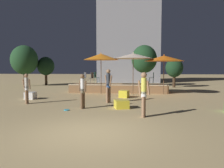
{
  "coord_description": "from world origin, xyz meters",
  "views": [
    {
      "loc": [
        1.28,
        -6.34,
        1.96
      ],
      "look_at": [
        0.0,
        7.3,
        0.94
      ],
      "focal_mm": 35.0,
      "sensor_mm": 36.0,
      "label": 1
    }
  ],
  "objects": [
    {
      "name": "distant_building",
      "position": [
        0.73,
        24.02,
        5.6
      ],
      "size": [
        8.17,
        4.75,
        11.19
      ],
      "color": "gray",
      "rests_on": "ground"
    },
    {
      "name": "person_1",
      "position": [
        -0.05,
        5.72,
        1.06
      ],
      "size": [
        0.49,
        0.41,
        1.88
      ],
      "rotation": [
        0.0,
        0.0,
        0.9
      ],
      "color": "#997051",
      "rests_on": "ground"
    },
    {
      "name": "patio_umbrella_2",
      "position": [
        1.33,
        9.64,
        2.81
      ],
      "size": [
        2.88,
        2.88,
        3.09
      ],
      "color": "brown",
      "rests_on": "ground"
    },
    {
      "name": "ground_plane",
      "position": [
        0.0,
        0.0,
        0.0
      ],
      "size": [
        120.0,
        120.0,
        0.0
      ],
      "primitive_type": "plane",
      "color": "tan"
    },
    {
      "name": "bistro_chair_3",
      "position": [
        -1.99,
        10.84,
        1.23
      ],
      "size": [
        0.45,
        0.45,
        0.9
      ],
      "rotation": [
        0.0,
        0.0,
        4.29
      ],
      "color": "#47474C",
      "rests_on": "wooden_deck"
    },
    {
      "name": "person_0",
      "position": [
        -4.45,
        4.97,
        0.88
      ],
      "size": [
        0.45,
        0.29,
        1.64
      ],
      "rotation": [
        0.0,
        0.0,
        4.87
      ],
      "color": "#997051",
      "rests_on": "ground"
    },
    {
      "name": "bistro_chair_2",
      "position": [
        -2.74,
        11.64,
        1.23
      ],
      "size": [
        0.48,
        0.48,
        0.9
      ],
      "rotation": [
        0.0,
        0.0,
        5.36
      ],
      "color": "#47474C",
      "rests_on": "wooden_deck"
    },
    {
      "name": "bistro_chair_0",
      "position": [
        2.94,
        11.93,
        1.23
      ],
      "size": [
        0.42,
        0.41,
        0.9
      ],
      "rotation": [
        0.0,
        0.0,
        4.52
      ],
      "color": "#1E4C47",
      "rests_on": "wooden_deck"
    },
    {
      "name": "cube_seat_0",
      "position": [
        -5.07,
        6.67,
        0.22
      ],
      "size": [
        0.61,
        0.61,
        0.44
      ],
      "rotation": [
        0.0,
        0.0,
        -0.05
      ],
      "color": "white",
      "rests_on": "ground"
    },
    {
      "name": "background_tree_1",
      "position": [
        5.42,
        15.89,
        1.94
      ],
      "size": [
        1.71,
        1.71,
        2.91
      ],
      "color": "#3D2B1C",
      "rests_on": "ground"
    },
    {
      "name": "person_3",
      "position": [
        -1.09,
        3.86,
        0.89
      ],
      "size": [
        0.44,
        0.28,
        1.66
      ],
      "rotation": [
        0.0,
        0.0,
        1.22
      ],
      "color": "brown",
      "rests_on": "ground"
    },
    {
      "name": "bistro_chair_1",
      "position": [
        -1.81,
        11.98,
        1.23
      ],
      "size": [
        0.44,
        0.43,
        0.9
      ],
      "rotation": [
        0.0,
        0.0,
        1.23
      ],
      "color": "#1E4C47",
      "rests_on": "wooden_deck"
    },
    {
      "name": "cube_seat_2",
      "position": [
        0.74,
        7.91,
        0.24
      ],
      "size": [
        0.71,
        0.71,
        0.48
      ],
      "rotation": [
        0.0,
        0.0,
        -0.27
      ],
      "color": "yellow",
      "rests_on": "ground"
    },
    {
      "name": "patio_umbrella_1",
      "position": [
        -1.07,
        9.87,
        2.78
      ],
      "size": [
        2.67,
        2.67,
        3.09
      ],
      "color": "brown",
      "rests_on": "ground"
    },
    {
      "name": "background_tree_3",
      "position": [
        -8.43,
        17.44,
        2.13
      ],
      "size": [
        1.88,
        1.88,
        3.18
      ],
      "color": "#3D2B1C",
      "rests_on": "ground"
    },
    {
      "name": "frisbee_disc",
      "position": [
        -1.74,
        3.36,
        0.02
      ],
      "size": [
        0.25,
        0.25,
        0.03
      ],
      "color": "#33B2D8",
      "rests_on": "ground"
    },
    {
      "name": "wooden_deck",
      "position": [
        0.16,
        11.38,
        0.3
      ],
      "size": [
        7.68,
        2.4,
        0.68
      ],
      "color": "olive",
      "rests_on": "ground"
    },
    {
      "name": "background_tree_2",
      "position": [
        2.5,
        16.96,
        2.86
      ],
      "size": [
        2.66,
        2.66,
        4.34
      ],
      "color": "#3D2B1C",
      "rests_on": "ground"
    },
    {
      "name": "patio_umbrella_0",
      "position": [
        3.56,
        9.92,
        2.64
      ],
      "size": [
        2.88,
        2.88,
        2.93
      ],
      "color": "brown",
      "rests_on": "ground"
    },
    {
      "name": "cube_seat_1",
      "position": [
        0.76,
        4.11,
        0.2
      ],
      "size": [
        0.8,
        0.8,
        0.4
      ],
      "rotation": [
        0.0,
        0.0,
        0.29
      ],
      "color": "yellow",
      "rests_on": "ground"
    },
    {
      "name": "background_tree_0",
      "position": [
        -10.27,
        16.16,
        2.78
      ],
      "size": [
        2.84,
        2.84,
        4.36
      ],
      "color": "#3D2B1C",
      "rests_on": "ground"
    },
    {
      "name": "person_2",
      "position": [
        1.73,
        2.32,
        0.99
      ],
      "size": [
        0.5,
        0.3,
        1.79
      ],
      "rotation": [
        0.0,
        0.0,
        1.33
      ],
      "color": "#997051",
      "rests_on": "ground"
    }
  ]
}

